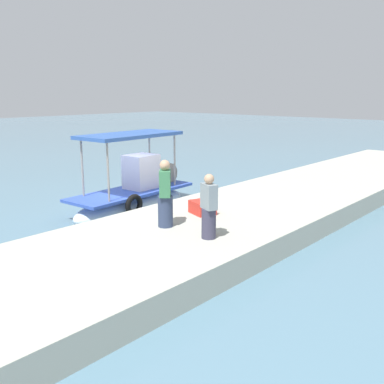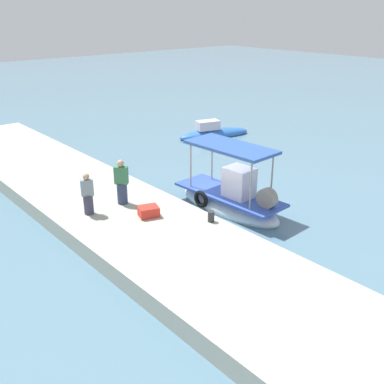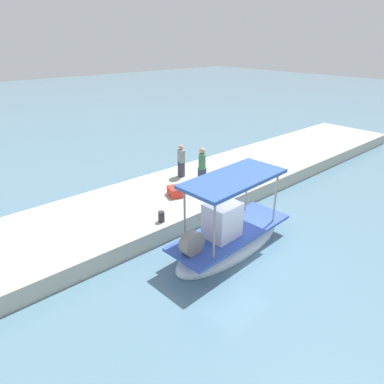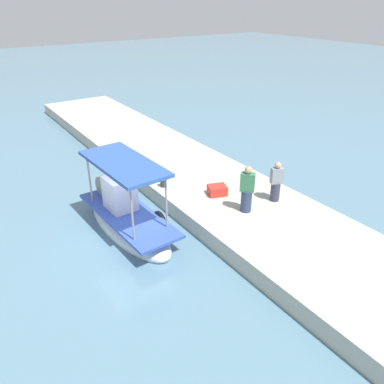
{
  "view_description": "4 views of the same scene",
  "coord_description": "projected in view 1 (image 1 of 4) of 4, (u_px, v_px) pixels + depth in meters",
  "views": [
    {
      "loc": [
        -10.16,
        -11.81,
        4.16
      ],
      "look_at": [
        0.44,
        -2.5,
        0.99
      ],
      "focal_mm": 41.7,
      "sensor_mm": 36.0,
      "label": 1
    },
    {
      "loc": [
        12.25,
        -12.37,
        7.87
      ],
      "look_at": [
        -0.34,
        -1.6,
        1.08
      ],
      "focal_mm": 42.66,
      "sensor_mm": 36.0,
      "label": 2
    },
    {
      "loc": [
        7.92,
        6.88,
        6.9
      ],
      "look_at": [
        -0.44,
        -2.62,
        1.15
      ],
      "focal_mm": 31.91,
      "sensor_mm": 36.0,
      "label": 3
    },
    {
      "loc": [
        -11.31,
        4.88,
        7.84
      ],
      "look_at": [
        -0.13,
        -2.61,
        0.93
      ],
      "focal_mm": 36.24,
      "sensor_mm": 36.0,
      "label": 4
    }
  ],
  "objects": [
    {
      "name": "mooring_bollard",
      "position": [
        205.0,
        190.0,
        15.41
      ],
      "size": [
        0.24,
        0.24,
        0.4
      ],
      "primitive_type": "cylinder",
      "color": "#2D2D33",
      "rests_on": "dock_quay"
    },
    {
      "name": "cargo_crate",
      "position": [
        202.0,
        207.0,
        13.14
      ],
      "size": [
        0.77,
        0.86,
        0.38
      ],
      "primitive_type": "cube",
      "rotation": [
        0.0,
        0.0,
        1.24
      ],
      "color": "red",
      "rests_on": "dock_quay"
    },
    {
      "name": "fisherman_by_crate",
      "position": [
        209.0,
        209.0,
        10.82
      ],
      "size": [
        0.47,
        0.51,
        1.6
      ],
      "color": "#3A3950",
      "rests_on": "dock_quay"
    },
    {
      "name": "main_fishing_boat",
      "position": [
        134.0,
        196.0,
        16.01
      ],
      "size": [
        5.14,
        2.0,
        3.11
      ],
      "color": "silver",
      "rests_on": "ground_plane"
    },
    {
      "name": "ground_plane",
      "position": [
        132.0,
        211.0,
        15.96
      ],
      "size": [
        120.0,
        120.0,
        0.0
      ],
      "primitive_type": "plane",
      "color": "slate"
    },
    {
      "name": "marker_buoy",
      "position": [
        150.0,
        173.0,
        22.8
      ],
      "size": [
        0.57,
        0.57,
        0.57
      ],
      "color": "yellow",
      "rests_on": "ground_plane"
    },
    {
      "name": "fisherman_near_bollard",
      "position": [
        165.0,
        197.0,
        11.75
      ],
      "size": [
        0.57,
        0.56,
        1.8
      ],
      "color": "navy",
      "rests_on": "dock_quay"
    },
    {
      "name": "dock_quay",
      "position": [
        224.0,
        224.0,
        13.23
      ],
      "size": [
        36.0,
        4.76,
        0.65
      ],
      "primitive_type": "cube",
      "color": "#B3B4A4",
      "rests_on": "ground_plane"
    }
  ]
}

